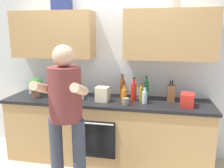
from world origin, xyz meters
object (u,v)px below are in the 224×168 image
bottle_vinegar (122,88)px  grocery_bag_rice (102,94)px  person_standing (66,111)px  bottle_soda (146,89)px  cup_stoneware (126,102)px  mixing_bowl (76,96)px  grocery_bag_crisps (187,100)px  bottle_water (145,96)px  cup_coffee (32,91)px  bottle_oil (141,94)px  potted_herb (36,86)px  knife_block (171,93)px  cup_ceramic (58,94)px  bottle_hotsauce (134,92)px  bottle_juice (124,95)px

bottle_vinegar → grocery_bag_rice: size_ratio=1.74×
person_standing → bottle_soda: bearing=53.3°
cup_stoneware → mixing_bowl: size_ratio=0.40×
mixing_bowl → cup_stoneware: bearing=-11.7°
grocery_bag_crisps → bottle_water: bearing=178.9°
bottle_soda → cup_coffee: bearing=-176.9°
bottle_oil → potted_herb: size_ratio=0.89×
cup_coffee → mixing_bowl: mixing_bowl is taller
mixing_bowl → grocery_bag_rice: size_ratio=1.16×
cup_stoneware → knife_block: knife_block is taller
bottle_soda → grocery_bag_rice: bearing=-153.6°
bottle_water → bottle_vinegar: bottle_vinegar is taller
cup_ceramic → cup_stoneware: bearing=-10.4°
cup_ceramic → grocery_bag_crisps: size_ratio=0.40×
knife_block → person_standing: bearing=-139.3°
bottle_soda → potted_herb: bearing=-170.8°
mixing_bowl → cup_ceramic: bearing=173.2°
cup_stoneware → grocery_bag_rice: size_ratio=0.47×
person_standing → bottle_hotsauce: size_ratio=5.23×
bottle_hotsauce → grocery_bag_rice: (-0.41, -0.10, -0.03)m
bottle_water → cup_stoneware: (-0.23, -0.12, -0.05)m
grocery_bag_rice → mixing_bowl: bearing=174.5°
bottle_soda → bottle_oil: bearing=-106.8°
bottle_water → bottle_oil: bottle_oil is taller
bottle_vinegar → grocery_bag_crisps: size_ratio=1.60×
bottle_vinegar → mixing_bowl: 0.66m
cup_stoneware → knife_block: 0.65m
bottle_hotsauce → mixing_bowl: (-0.80, -0.06, -0.09)m
bottle_vinegar → grocery_bag_rice: (-0.24, -0.20, -0.04)m
bottle_soda → cup_coffee: (-1.72, -0.09, -0.08)m
bottle_water → bottle_soda: bottle_soda is taller
person_standing → mixing_bowl: 0.82m
bottle_water → bottle_vinegar: bearing=149.1°
bottle_hotsauce → cup_stoneware: size_ratio=3.53×
bottle_water → mixing_bowl: size_ratio=1.05×
bottle_vinegar → cup_coffee: 1.40m
person_standing → potted_herb: (-0.78, 0.79, 0.06)m
person_standing → cup_stoneware: 0.85m
cup_ceramic → cup_coffee: bearing=166.5°
cup_ceramic → potted_herb: 0.34m
grocery_bag_rice → bottle_juice: bearing=0.1°
grocery_bag_crisps → potted_herb: bearing=179.2°
bottle_hotsauce → cup_stoneware: (-0.08, -0.21, -0.08)m
bottle_oil → cup_ceramic: bearing=-178.5°
bottle_vinegar → bottle_juice: size_ratio=1.33×
bottle_soda → cup_ceramic: (-1.24, -0.21, -0.09)m
bottle_water → bottle_hotsauce: bottle_hotsauce is taller
grocery_bag_crisps → bottle_juice: bearing=179.9°
bottle_vinegar → knife_block: 0.67m
cup_ceramic → knife_block: bearing=4.6°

